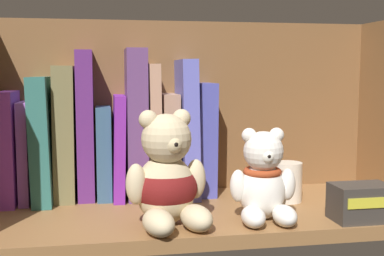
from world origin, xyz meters
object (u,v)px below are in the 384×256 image
(book_8, at_px, (153,130))
(book_9, at_px, (168,144))
(book_6, at_px, (119,146))
(book_4, at_px, (86,125))
(book_7, at_px, (136,123))
(small_product_box, at_px, (361,202))
(book_5, at_px, (104,152))
(book_1, at_px, (27,151))
(book_3, at_px, (65,133))
(book_10, at_px, (185,127))
(pillar_candle, at_px, (288,182))
(teddy_bear_larger, at_px, (167,180))
(teddy_bear_smaller, at_px, (263,181))
(book_2, at_px, (43,139))
(book_0, at_px, (12,146))
(book_11, at_px, (203,138))

(book_8, height_order, book_9, book_8)
(book_6, bearing_deg, book_4, 180.00)
(book_7, xyz_separation_m, small_product_box, (0.31, -0.21, -0.10))
(book_4, xyz_separation_m, book_5, (0.03, 0.00, -0.05))
(book_1, relative_size, book_8, 0.73)
(book_3, relative_size, book_4, 0.90)
(book_3, height_order, small_product_box, book_3)
(book_7, height_order, book_10, book_7)
(small_product_box, bearing_deg, pillar_candle, 117.89)
(teddy_bear_larger, relative_size, teddy_bear_smaller, 1.21)
(book_10, bearing_deg, book_2, 180.00)
(book_2, bearing_deg, book_3, 0.00)
(book_3, bearing_deg, small_product_box, -26.24)
(book_10, height_order, pillar_candle, book_10)
(book_7, bearing_deg, pillar_candle, -19.86)
(book_3, relative_size, book_5, 1.44)
(book_10, height_order, teddy_bear_larger, book_10)
(book_0, xyz_separation_m, book_4, (0.12, 0.00, 0.03))
(book_11, bearing_deg, book_1, 180.00)
(book_7, height_order, book_9, book_7)
(teddy_bear_larger, height_order, teddy_bear_smaller, teddy_bear_larger)
(book_5, distance_m, book_7, 0.07)
(book_7, relative_size, teddy_bear_larger, 1.56)
(book_0, distance_m, book_4, 0.12)
(book_6, xyz_separation_m, book_8, (0.06, 0.00, 0.03))
(book_1, bearing_deg, teddy_bear_larger, -40.65)
(book_2, relative_size, book_9, 1.16)
(book_5, height_order, book_9, book_9)
(book_0, distance_m, teddy_bear_smaller, 0.41)
(teddy_bear_larger, xyz_separation_m, pillar_candle, (0.21, 0.09, -0.03))
(teddy_bear_smaller, xyz_separation_m, small_product_box, (0.14, -0.03, -0.03))
(book_3, relative_size, book_10, 0.95)
(book_7, xyz_separation_m, book_9, (0.06, 0.00, -0.04))
(book_7, bearing_deg, small_product_box, -34.30)
(book_10, xyz_separation_m, pillar_candle, (0.16, -0.09, -0.08))
(teddy_bear_larger, bearing_deg, book_3, 129.33)
(book_2, xyz_separation_m, teddy_bear_larger, (0.18, -0.18, -0.04))
(book_5, xyz_separation_m, small_product_box, (0.36, -0.21, -0.05))
(book_0, xyz_separation_m, book_1, (0.02, 0.00, -0.01))
(book_2, relative_size, book_3, 0.92)
(book_9, xyz_separation_m, pillar_candle, (0.19, -0.09, -0.06))
(book_0, distance_m, book_6, 0.17)
(book_7, distance_m, book_10, 0.09)
(book_3, height_order, book_8, book_8)
(book_3, bearing_deg, book_8, 0.00)
(book_3, distance_m, book_11, 0.23)
(book_1, height_order, book_3, book_3)
(book_4, bearing_deg, book_1, 180.00)
(book_6, distance_m, book_11, 0.15)
(book_2, relative_size, book_4, 0.83)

